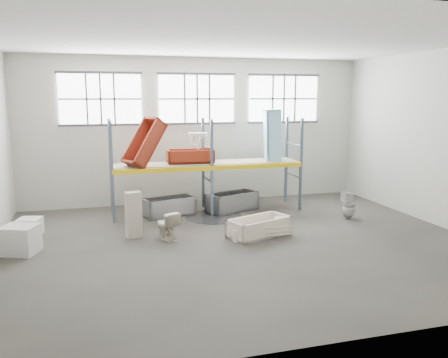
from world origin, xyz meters
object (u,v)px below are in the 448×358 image
object	(u,v)px
cistern_tall	(133,215)
carton_near	(20,240)
blue_tub_upright	(272,136)
steel_tub_left	(169,206)
bucket	(238,236)
rust_tub_flat	(190,156)
bathtub_beige	(259,227)
toilet_white	(349,205)
steel_tub_right	(232,202)
toilet_beige	(167,225)

from	to	relation	value
cistern_tall	carton_near	bearing A→B (deg)	176.98
blue_tub_upright	carton_near	size ratio (longest dim) A/B	2.21
steel_tub_left	bucket	xyz separation A→B (m)	(1.30, -3.13, -0.13)
bucket	rust_tub_flat	bearing A→B (deg)	99.03
bathtub_beige	blue_tub_upright	xyz separation A→B (m)	(1.58, 3.14, 2.15)
rust_tub_flat	carton_near	bearing A→B (deg)	-148.65
blue_tub_upright	bucket	size ratio (longest dim) A/B	5.48
blue_tub_upright	toilet_white	bearing A→B (deg)	-52.84
steel_tub_right	bucket	xyz separation A→B (m)	(-0.78, -3.16, -0.15)
blue_tub_upright	bucket	world-z (taller)	blue_tub_upright
rust_tub_flat	carton_near	distance (m)	5.72
cistern_tall	carton_near	xyz separation A→B (m)	(-2.71, -0.57, -0.28)
bathtub_beige	cistern_tall	size ratio (longest dim) A/B	1.37
toilet_white	blue_tub_upright	world-z (taller)	blue_tub_upright
bathtub_beige	toilet_white	world-z (taller)	toilet_white
cistern_tall	rust_tub_flat	world-z (taller)	rust_tub_flat
bucket	blue_tub_upright	bearing A→B (deg)	56.87
toilet_white	rust_tub_flat	size ratio (longest dim) A/B	0.59
bathtub_beige	carton_near	world-z (taller)	carton_near
carton_near	rust_tub_flat	bearing A→B (deg)	31.35
carton_near	cistern_tall	bearing A→B (deg)	11.89
bathtub_beige	rust_tub_flat	xyz separation A→B (m)	(-1.22, 3.09, 1.57)
carton_near	toilet_beige	bearing A→B (deg)	2.53
toilet_beige	blue_tub_upright	xyz separation A→B (m)	(3.99, 2.77, 2.02)
toilet_beige	toilet_white	size ratio (longest dim) A/B	0.88
steel_tub_left	rust_tub_flat	size ratio (longest dim) A/B	1.07
toilet_white	carton_near	size ratio (longest dim) A/B	1.10
bathtub_beige	rust_tub_flat	world-z (taller)	rust_tub_flat
cistern_tall	steel_tub_left	xyz separation A→B (m)	(1.25, 2.03, -0.32)
bucket	steel_tub_right	bearing A→B (deg)	76.20
blue_tub_upright	rust_tub_flat	bearing A→B (deg)	-178.95
toilet_beige	cistern_tall	bearing A→B (deg)	-49.44
steel_tub_right	steel_tub_left	bearing A→B (deg)	-178.99
bathtub_beige	rust_tub_flat	bearing A→B (deg)	90.49
toilet_beige	blue_tub_upright	bearing A→B (deg)	-167.72
bathtub_beige	rust_tub_flat	distance (m)	3.67
toilet_beige	cistern_tall	world-z (taller)	cistern_tall
bathtub_beige	toilet_white	size ratio (longest dim) A/B	1.95
rust_tub_flat	carton_near	xyz separation A→B (m)	(-4.72, -2.87, -1.48)
rust_tub_flat	carton_near	world-z (taller)	rust_tub_flat
steel_tub_right	carton_near	xyz separation A→B (m)	(-6.03, -2.63, 0.03)
blue_tub_upright	bucket	distance (m)	4.69
bathtub_beige	toilet_beige	distance (m)	2.45
bathtub_beige	cistern_tall	xyz separation A→B (m)	(-3.23, 0.79, 0.36)
cistern_tall	bathtub_beige	bearing A→B (deg)	-28.58
toilet_white	rust_tub_flat	distance (m)	5.15
bathtub_beige	steel_tub_left	bearing A→B (deg)	104.06
cistern_tall	bucket	world-z (taller)	cistern_tall
toilet_beige	blue_tub_upright	size ratio (longest dim) A/B	0.44
steel_tub_left	bucket	world-z (taller)	steel_tub_left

